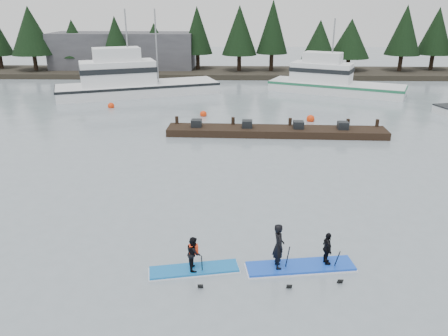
{
  "coord_description": "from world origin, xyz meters",
  "views": [
    {
      "loc": [
        0.55,
        -13.6,
        8.54
      ],
      "look_at": [
        0.0,
        6.0,
        1.1
      ],
      "focal_mm": 35.0,
      "sensor_mm": 36.0,
      "label": 1
    }
  ],
  "objects_px": {
    "fishing_boat_large": "(134,88)",
    "paddleboard_solo": "(194,260)",
    "floating_dock": "(276,131)",
    "paddleboard_duo": "(299,255)",
    "fishing_boat_medium": "(332,87)"
  },
  "relations": [
    {
      "from": "fishing_boat_large",
      "to": "paddleboard_solo",
      "type": "bearing_deg",
      "value": -94.55
    },
    {
      "from": "fishing_boat_medium",
      "to": "floating_dock",
      "type": "height_order",
      "value": "fishing_boat_medium"
    },
    {
      "from": "fishing_boat_large",
      "to": "floating_dock",
      "type": "distance_m",
      "value": 18.72
    },
    {
      "from": "paddleboard_solo",
      "to": "floating_dock",
      "type": "bearing_deg",
      "value": 64.83
    },
    {
      "from": "paddleboard_duo",
      "to": "paddleboard_solo",
      "type": "bearing_deg",
      "value": 176.03
    },
    {
      "from": "paddleboard_solo",
      "to": "paddleboard_duo",
      "type": "xyz_separation_m",
      "value": [
        3.55,
        0.26,
        0.1
      ]
    },
    {
      "from": "fishing_boat_large",
      "to": "paddleboard_solo",
      "type": "relative_size",
      "value": 5.16
    },
    {
      "from": "paddleboard_solo",
      "to": "paddleboard_duo",
      "type": "distance_m",
      "value": 3.56
    },
    {
      "from": "floating_dock",
      "to": "paddleboard_solo",
      "type": "xyz_separation_m",
      "value": [
        -4.14,
        -16.46,
        0.18
      ]
    },
    {
      "from": "paddleboard_solo",
      "to": "paddleboard_duo",
      "type": "relative_size",
      "value": 0.82
    },
    {
      "from": "floating_dock",
      "to": "paddleboard_solo",
      "type": "bearing_deg",
      "value": -102.37
    },
    {
      "from": "fishing_boat_large",
      "to": "floating_dock",
      "type": "xyz_separation_m",
      "value": [
        12.88,
        -13.58,
        -0.41
      ]
    },
    {
      "from": "fishing_boat_large",
      "to": "fishing_boat_medium",
      "type": "height_order",
      "value": "fishing_boat_large"
    },
    {
      "from": "floating_dock",
      "to": "paddleboard_duo",
      "type": "height_order",
      "value": "paddleboard_duo"
    },
    {
      "from": "paddleboard_solo",
      "to": "paddleboard_duo",
      "type": "height_order",
      "value": "paddleboard_duo"
    }
  ]
}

